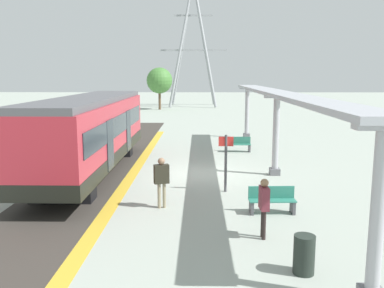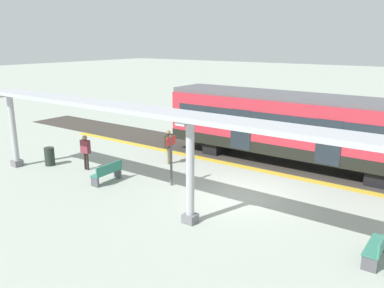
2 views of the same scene
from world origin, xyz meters
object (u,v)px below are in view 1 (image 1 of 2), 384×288
canopy_pillar_nearest (377,215)px  bench_near_end (272,200)px  passenger_by_the_benches (264,201)px  platform_info_sign (226,158)px  passenger_waiting_near_edge (161,177)px  train_near_carriage (91,133)px  canopy_pillar_third (247,112)px  canopy_pillar_second (276,135)px  trash_bin (304,255)px  bench_mid_platform (238,144)px

canopy_pillar_nearest → bench_near_end: (-1.04, 5.33, -1.36)m
passenger_by_the_benches → platform_info_sign: bearing=99.2°
passenger_waiting_near_edge → passenger_by_the_benches: size_ratio=1.03×
train_near_carriage → bench_near_end: train_near_carriage is taller
platform_info_sign → canopy_pillar_third: bearing=80.3°
canopy_pillar_nearest → platform_info_sign: (-2.38, 7.79, -0.48)m
canopy_pillar_second → trash_bin: canopy_pillar_second is taller
train_near_carriage → canopy_pillar_nearest: 13.49m
trash_bin → platform_info_sign: 6.79m
trash_bin → platform_info_sign: size_ratio=0.41×
passenger_waiting_near_edge → bench_near_end: bearing=-7.1°
platform_info_sign → passenger_waiting_near_edge: size_ratio=1.28×
canopy_pillar_third → bench_mid_platform: bearing=-101.7°
passenger_waiting_near_edge → canopy_pillar_nearest: bearing=-51.2°
bench_mid_platform → passenger_by_the_benches: 12.98m
trash_bin → canopy_pillar_third: bearing=87.1°
bench_mid_platform → platform_info_sign: size_ratio=0.68×
canopy_pillar_nearest → passenger_by_the_benches: 3.68m
canopy_pillar_third → platform_info_sign: 14.08m
platform_info_sign → passenger_by_the_benches: size_ratio=1.31×
train_near_carriage → canopy_pillar_second: size_ratio=3.65×
canopy_pillar_second → bench_mid_platform: (-1.14, 5.64, -1.36)m
canopy_pillar_third → passenger_by_the_benches: (-1.63, -18.46, -0.75)m
canopy_pillar_nearest → passenger_by_the_benches: bearing=117.0°
bench_near_end → trash_bin: size_ratio=1.69×
canopy_pillar_third → passenger_by_the_benches: canopy_pillar_third is taller
bench_near_end → passenger_waiting_near_edge: 3.69m
canopy_pillar_nearest → trash_bin: canopy_pillar_nearest is taller
train_near_carriage → platform_info_sign: (5.85, -2.90, -0.50)m
passenger_by_the_benches → trash_bin: bearing=-73.4°
canopy_pillar_second → passenger_waiting_near_edge: bearing=-134.4°
passenger_by_the_benches → canopy_pillar_second: bearing=77.4°
canopy_pillar_nearest → trash_bin: size_ratio=3.97×
canopy_pillar_nearest → bench_mid_platform: (-1.14, 16.16, -1.36)m
trash_bin → passenger_by_the_benches: passenger_by_the_benches is taller
canopy_pillar_nearest → bench_mid_platform: size_ratio=2.37×
trash_bin → train_near_carriage: bearing=127.2°
canopy_pillar_third → passenger_by_the_benches: bearing=-95.1°
canopy_pillar_nearest → passenger_waiting_near_edge: bearing=128.8°
bench_mid_platform → trash_bin: size_ratio=1.68×
canopy_pillar_second → platform_info_sign: 3.65m
trash_bin → passenger_by_the_benches: (-0.60, 2.02, 0.60)m
canopy_pillar_nearest → canopy_pillar_second: same height
train_near_carriage → platform_info_sign: bearing=-26.3°
train_near_carriage → canopy_pillar_second: bearing=-1.2°
bench_near_end → platform_info_sign: 2.94m
bench_mid_platform → passenger_by_the_benches: (-0.50, -12.96, 0.61)m
canopy_pillar_second → bench_mid_platform: size_ratio=2.37×
canopy_pillar_second → passenger_waiting_near_edge: (-4.64, -4.74, -0.73)m
passenger_by_the_benches → train_near_carriage: bearing=131.4°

